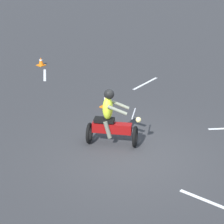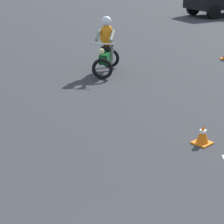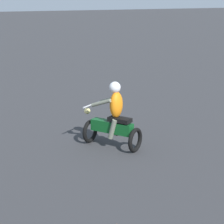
{
  "view_description": "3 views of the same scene",
  "coord_description": "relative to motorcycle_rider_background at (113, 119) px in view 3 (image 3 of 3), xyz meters",
  "views": [
    {
      "loc": [
        -6.2,
        8.19,
        5.79
      ],
      "look_at": [
        0.88,
        -0.16,
        1.0
      ],
      "focal_mm": 70.0,
      "sensor_mm": 36.0,
      "label": 1
    },
    {
      "loc": [
        1.62,
        -1.08,
        3.48
      ],
      "look_at": [
        -3.4,
        3.58,
        0.9
      ],
      "focal_mm": 70.0,
      "sensor_mm": 36.0,
      "label": 2
    },
    {
      "loc": [
        -4.13,
        16.85,
        3.79
      ],
      "look_at": [
        -7.67,
        7.32,
        0.9
      ],
      "focal_mm": 70.0,
      "sensor_mm": 36.0,
      "label": 3
    }
  ],
  "objects": [
    {
      "name": "motorcycle_rider_background",
      "position": [
        0.0,
        0.0,
        0.0
      ],
      "size": [
        1.34,
        1.47,
        1.66
      ],
      "rotation": [
        0.0,
        0.0,
        3.81
      ],
      "color": "black",
      "rests_on": "ground"
    }
  ]
}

